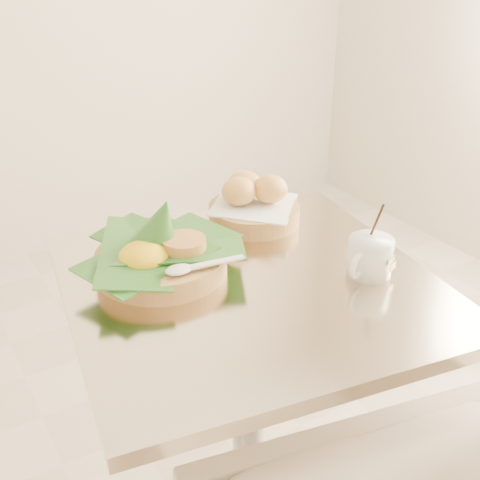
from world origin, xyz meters
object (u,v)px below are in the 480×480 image
coffee_mug (370,256)px  bread_basket (253,204)px  rice_basket (161,252)px  cafe_table (249,368)px

coffee_mug → bread_basket: bearing=100.9°
coffee_mug → rice_basket: bearing=147.8°
coffee_mug → cafe_table: bearing=154.2°
cafe_table → bread_basket: 0.38m
rice_basket → bread_basket: size_ratio=1.28×
bread_basket → coffee_mug: bearing=-79.1°
rice_basket → coffee_mug: (0.35, -0.22, -0.00)m
rice_basket → coffee_mug: 0.41m
rice_basket → bread_basket: bearing=21.2°
cafe_table → coffee_mug: coffee_mug is taller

